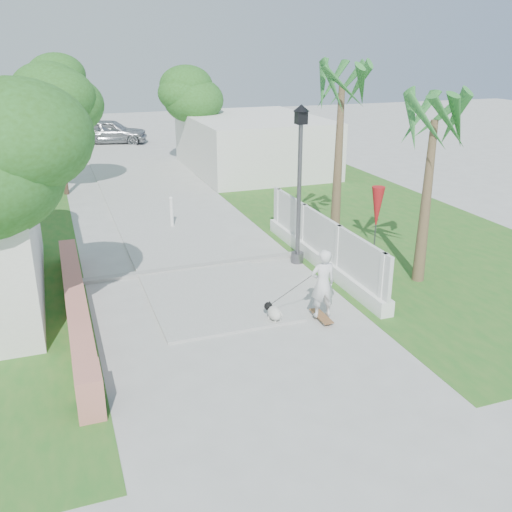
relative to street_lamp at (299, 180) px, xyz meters
name	(u,v)px	position (x,y,z in m)	size (l,w,h in m)	color
ground	(274,381)	(-2.90, -5.50, -2.43)	(90.00, 90.00, 0.00)	#B7B7B2
path_strip	(126,170)	(-2.90, 14.50, -2.40)	(3.20, 36.00, 0.06)	#B7B7B2
curb	(195,267)	(-2.90, 0.50, -2.38)	(6.50, 0.25, 0.10)	#999993
grass_right	(376,223)	(4.10, 2.50, -2.42)	(8.00, 20.00, 0.01)	#266820
pink_wall	(77,313)	(-6.20, -1.95, -2.11)	(0.45, 8.20, 0.80)	#C27463
lattice_fence	(321,248)	(0.50, -0.50, -1.88)	(0.35, 7.00, 1.50)	white
building_right	(253,143)	(3.10, 12.50, -1.13)	(6.00, 8.00, 2.60)	silver
street_lamp	(299,180)	(0.00, 0.00, 0.00)	(0.44, 0.44, 4.44)	#59595E
bollard	(171,211)	(-2.70, 4.50, -1.84)	(0.14, 0.14, 1.09)	white
patio_umbrella	(377,209)	(1.90, -1.00, -0.74)	(0.36, 0.36, 2.30)	#59595E
tree_path_left	(56,100)	(-5.88, 10.48, 1.39)	(3.40, 3.40, 5.23)	#4C3826
tree_path_right	(187,96)	(0.32, 14.48, 1.07)	(3.00, 3.00, 4.79)	#4C3826
tree_path_far	(54,84)	(-5.68, 20.48, 1.39)	(3.20, 3.20, 5.17)	#4C3826
palm_far	(341,97)	(1.70, 1.00, 2.06)	(1.80, 1.80, 5.30)	brown
palm_near	(434,130)	(2.50, -2.30, 1.53)	(1.80, 1.80, 4.70)	brown
skateboarder	(309,287)	(-1.23, -3.41, -1.61)	(1.36, 0.89, 1.70)	brown
dog	(273,312)	(-2.02, -3.24, -2.19)	(0.42, 0.62, 0.44)	silver
parked_car	(110,131)	(-2.69, 22.79, -1.66)	(1.80, 4.48, 1.53)	#ABADB3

